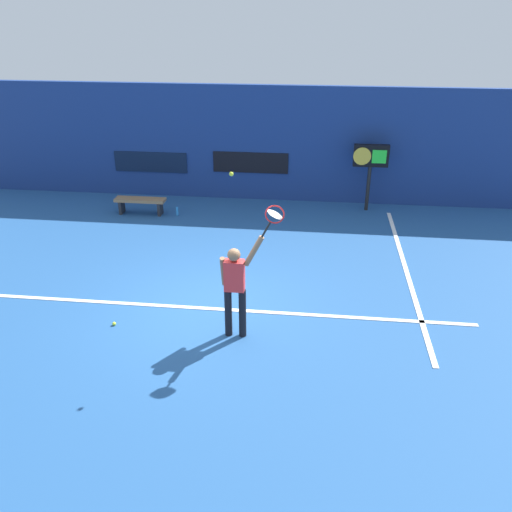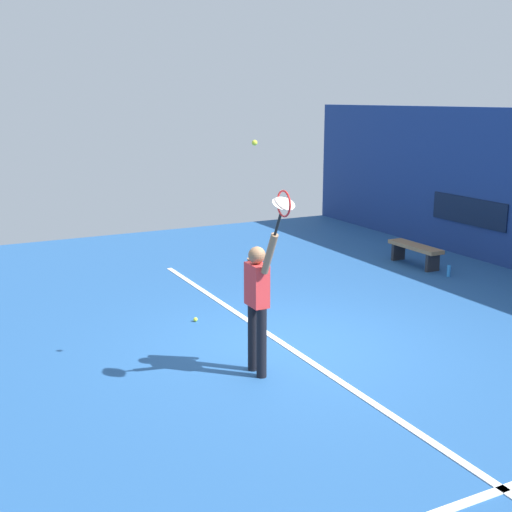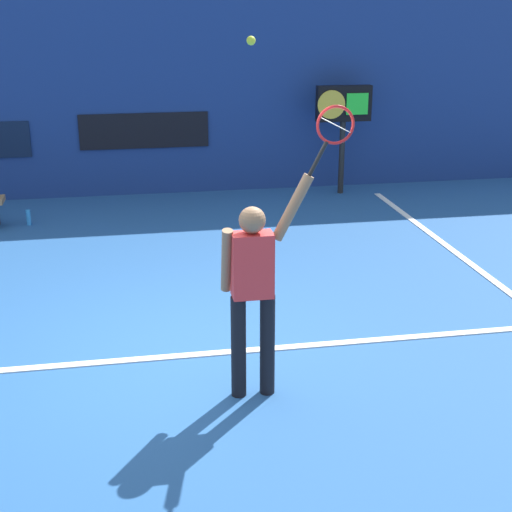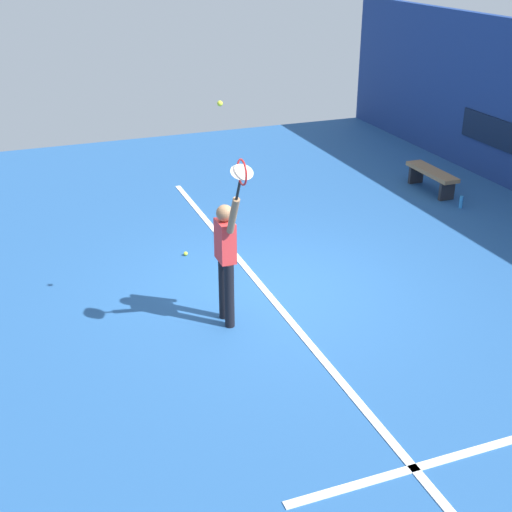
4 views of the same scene
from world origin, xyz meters
The scene contains 10 objects.
ground_plane centered at (0.00, 0.00, 0.00)m, with size 18.00×18.00×0.00m, color #23518C.
back_wall centered at (0.00, 6.34, 1.65)m, with size 18.00×0.20×3.30m, color navy.
sponsor_banner_center centered at (0.00, 6.22, 1.12)m, with size 2.20×0.03×0.60m, color black.
court_baseline centered at (0.00, -0.11, 0.01)m, with size 10.00×0.10×0.01m, color white.
court_sideline centered at (3.99, 2.00, 0.01)m, with size 0.10×7.00×0.01m, color white.
tennis_player centered at (0.64, -0.92, 1.01)m, with size 0.75×0.31×1.95m.
tennis_racket centered at (1.28, -0.92, 2.29)m, with size 0.43×0.27×0.62m.
tennis_ball centered at (0.62, -0.95, 2.97)m, with size 0.07×0.07×0.07m, color #CCE033.
scoreboard_clock centered at (3.37, 5.70, 1.47)m, with size 0.96×0.20×1.87m.
water_bottle centered at (-1.85, 4.66, 0.12)m, with size 0.07×0.07×0.24m, color #338CD8.
Camera 3 is at (-0.34, -6.48, 3.26)m, focal length 51.40 mm.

